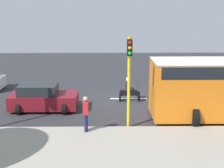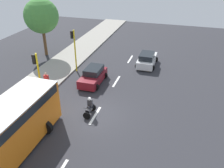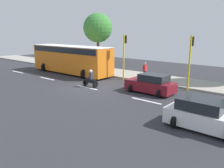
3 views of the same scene
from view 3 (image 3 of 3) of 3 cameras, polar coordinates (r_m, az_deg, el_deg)
name	(u,v)px [view 3 (image 3 of 3)]	position (r m, az deg, el deg)	size (l,w,h in m)	color
ground_plane	(87,88)	(20.04, -6.22, -1.04)	(40.00, 60.00, 0.10)	#2D2D33
sidewalk	(133,75)	(25.22, 5.36, 2.19)	(4.00, 60.00, 0.15)	#9E998E
lane_stripe_north	(146,101)	(16.35, 8.49, -4.16)	(0.20, 2.40, 0.01)	white
lane_stripe_mid	(87,88)	(20.03, -6.22, -0.89)	(0.20, 2.40, 0.01)	white
lane_stripe_south	(47,79)	(24.63, -15.91, 1.32)	(0.20, 2.40, 0.01)	white
lane_stripe_far_south	(18,72)	(29.74, -22.42, 2.78)	(0.20, 2.40, 0.01)	white
car_maroon	(151,84)	(18.35, 9.66, -0.03)	(2.13, 3.84, 1.52)	maroon
car_white	(205,116)	(12.36, 22.08, -7.31)	(2.18, 3.83, 1.52)	white
city_bus	(71,57)	(26.86, -10.29, 6.53)	(3.20, 11.00, 3.16)	orange
motorcycle	(91,80)	(20.17, -5.35, 1.09)	(0.60, 1.30, 1.53)	black
pedestrian_near_signal	(145,70)	(22.55, 8.19, 3.36)	(0.40, 0.24, 1.69)	#1E1E4C
traffic_light_corner	(190,55)	(19.62, 18.94, 6.87)	(0.49, 0.24, 4.50)	yellow
traffic_light_midblock	(124,50)	(22.91, 3.08, 8.35)	(0.49, 0.24, 4.50)	yellow
street_tree_south	(98,28)	(31.81, -3.55, 13.74)	(3.90, 3.90, 7.17)	brown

